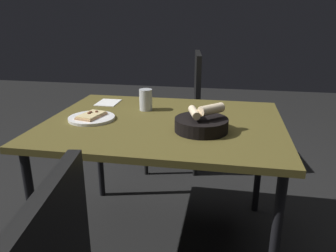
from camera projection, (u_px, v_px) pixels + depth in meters
ground at (164, 239)px, 1.86m from camera, size 8.00×8.00×0.00m
dining_table at (164, 132)px, 1.65m from camera, size 0.91×1.16×0.70m
pizza_plate at (92, 117)px, 1.65m from camera, size 0.23×0.23×0.04m
bread_basket at (202, 123)px, 1.48m from camera, size 0.24×0.24×0.13m
beer_glass at (146, 101)px, 1.80m from camera, size 0.07×0.07×0.12m
napkin at (108, 103)px, 1.95m from camera, size 0.16×0.12×0.00m
chair_far at (183, 105)px, 2.61m from camera, size 0.49×0.49×0.93m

